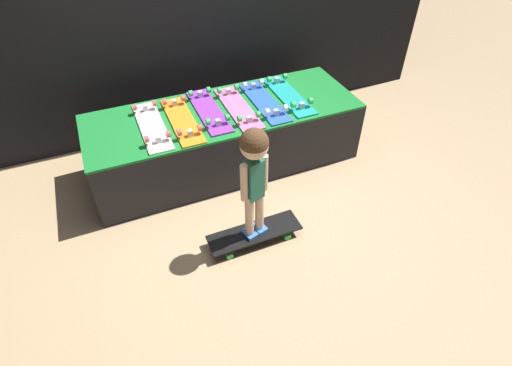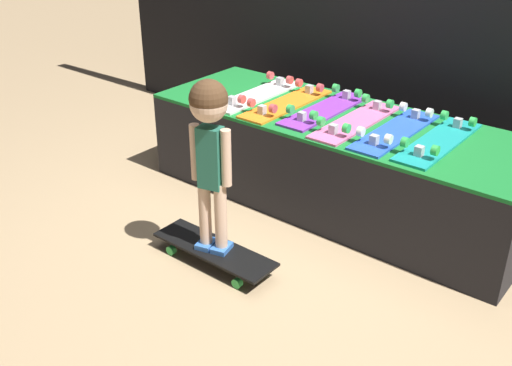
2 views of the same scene
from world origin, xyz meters
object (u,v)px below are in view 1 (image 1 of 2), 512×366
object	(u,v)px
skateboard_orange_on_rack	(182,120)
skateboard_pink_on_rack	(238,107)
skateboard_purple_on_rack	(209,110)
child	(254,165)
skateboard_white_on_rack	(152,125)
skateboard_teal_on_rack	(289,95)
skateboard_blue_on_rack	(264,101)
skateboard_on_floor	(255,233)

from	to	relation	value
skateboard_orange_on_rack	skateboard_pink_on_rack	xyz separation A→B (m)	(0.49, 0.00, 0.00)
skateboard_purple_on_rack	child	distance (m)	1.01
skateboard_white_on_rack	skateboard_pink_on_rack	world-z (taller)	same
skateboard_white_on_rack	skateboard_teal_on_rack	world-z (taller)	same
skateboard_white_on_rack	skateboard_orange_on_rack	distance (m)	0.24
skateboard_white_on_rack	skateboard_teal_on_rack	distance (m)	1.22
skateboard_pink_on_rack	skateboard_orange_on_rack	bearing A→B (deg)	-179.44
skateboard_purple_on_rack	skateboard_teal_on_rack	xyz separation A→B (m)	(0.73, -0.03, 0.00)
skateboard_teal_on_rack	skateboard_pink_on_rack	bearing A→B (deg)	-177.27
child	skateboard_blue_on_rack	bearing A→B (deg)	48.12
skateboard_blue_on_rack	child	size ratio (longest dim) A/B	0.82
skateboard_blue_on_rack	skateboard_white_on_rack	bearing A→B (deg)	-179.97
skateboard_orange_on_rack	skateboard_pink_on_rack	world-z (taller)	same
skateboard_orange_on_rack	skateboard_blue_on_rack	distance (m)	0.73
skateboard_blue_on_rack	skateboard_teal_on_rack	world-z (taller)	same
skateboard_orange_on_rack	skateboard_purple_on_rack	world-z (taller)	same
skateboard_blue_on_rack	skateboard_pink_on_rack	bearing A→B (deg)	-178.36
skateboard_orange_on_rack	skateboard_on_floor	bearing A→B (deg)	-75.82
skateboard_white_on_rack	skateboard_teal_on_rack	bearing A→B (deg)	0.79
skateboard_purple_on_rack	child	bearing A→B (deg)	-90.30
skateboard_white_on_rack	skateboard_blue_on_rack	bearing A→B (deg)	0.03
skateboard_purple_on_rack	skateboard_orange_on_rack	bearing A→B (deg)	-166.96
skateboard_orange_on_rack	skateboard_pink_on_rack	distance (m)	0.49
skateboard_white_on_rack	skateboard_blue_on_rack	distance (m)	0.97
skateboard_pink_on_rack	skateboard_blue_on_rack	bearing A→B (deg)	1.64
skateboard_teal_on_rack	child	distance (m)	1.23
skateboard_white_on_rack	skateboard_orange_on_rack	world-z (taller)	same
skateboard_orange_on_rack	skateboard_purple_on_rack	bearing A→B (deg)	13.04
skateboard_purple_on_rack	skateboard_blue_on_rack	xyz separation A→B (m)	(0.49, -0.04, 0.00)
skateboard_white_on_rack	skateboard_teal_on_rack	size ratio (longest dim) A/B	1.00
skateboard_purple_on_rack	skateboard_on_floor	distance (m)	1.12
skateboard_white_on_rack	skateboard_teal_on_rack	xyz separation A→B (m)	(1.22, 0.02, 0.00)
skateboard_purple_on_rack	child	xyz separation A→B (m)	(-0.01, -1.00, 0.15)
child	skateboard_orange_on_rack	bearing A→B (deg)	89.56
skateboard_orange_on_rack	skateboard_teal_on_rack	distance (m)	0.97
skateboard_blue_on_rack	skateboard_purple_on_rack	bearing A→B (deg)	174.76
child	skateboard_on_floor	bearing A→B (deg)	-78.05
skateboard_on_floor	child	world-z (taller)	child
skateboard_pink_on_rack	child	world-z (taller)	child
skateboard_white_on_rack	skateboard_blue_on_rack	size ratio (longest dim) A/B	1.00
skateboard_white_on_rack	skateboard_pink_on_rack	xyz separation A→B (m)	(0.73, -0.01, 0.00)
skateboard_orange_on_rack	skateboard_teal_on_rack	xyz separation A→B (m)	(0.97, 0.03, 0.00)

